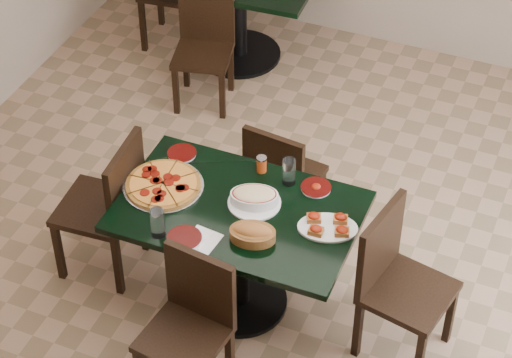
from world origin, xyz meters
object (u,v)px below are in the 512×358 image
at_px(chair_far, 281,175).
at_px(bruschetta_platter, 328,226).
at_px(chair_right, 396,276).
at_px(main_table, 239,233).
at_px(bread_basket, 253,233).
at_px(back_chair_near, 205,41).
at_px(pepperoni_pizza, 163,185).
at_px(lasagna_casserole, 254,197).
at_px(chair_near, 191,319).
at_px(chair_left, 110,201).

xyz_separation_m(chair_far, bruschetta_platter, (0.50, -0.61, 0.31)).
bearing_deg(chair_right, main_table, 105.60).
xyz_separation_m(chair_right, bread_basket, (-0.72, -0.25, 0.27)).
bearing_deg(back_chair_near, pepperoni_pizza, -85.11).
xyz_separation_m(back_chair_near, lasagna_casserole, (1.10, -1.70, 0.32)).
relative_size(chair_near, chair_right, 0.93).
xyz_separation_m(pepperoni_pizza, bruschetta_platter, (0.94, 0.04, 0.01)).
relative_size(main_table, pepperoni_pizza, 2.91).
height_order(main_table, lasagna_casserole, lasagna_casserole).
relative_size(chair_far, chair_left, 0.89).
bearing_deg(bread_basket, chair_far, 88.28).
xyz_separation_m(chair_near, pepperoni_pizza, (-0.44, 0.59, 0.29)).
distance_m(chair_left, bruschetta_platter, 1.32).
relative_size(pepperoni_pizza, bruschetta_platter, 1.20).
height_order(chair_near, bread_basket, chair_near).
bearing_deg(main_table, bread_basket, -49.01).
distance_m(pepperoni_pizza, bread_basket, 0.64).
relative_size(chair_far, bread_basket, 3.04).
bearing_deg(bruschetta_platter, chair_near, -146.08).
height_order(chair_near, pepperoni_pizza, chair_near).
relative_size(back_chair_near, lasagna_casserole, 2.82).
height_order(chair_left, bread_basket, chair_left).
height_order(chair_right, lasagna_casserole, chair_right).
height_order(chair_far, pepperoni_pizza, chair_far).
bearing_deg(bread_basket, chair_right, 5.69).
distance_m(back_chair_near, bruschetta_platter, 2.33).
height_order(main_table, bread_basket, bread_basket).
distance_m(chair_near, chair_right, 1.11).
bearing_deg(back_chair_near, chair_right, -55.15).
bearing_deg(chair_right, chair_far, 68.11).
height_order(chair_left, back_chair_near, chair_left).
xyz_separation_m(chair_far, chair_near, (-0.00, -1.24, 0.02)).
xyz_separation_m(chair_left, bread_basket, (0.96, -0.17, 0.26)).
distance_m(chair_left, pepperoni_pizza, 0.42).
height_order(back_chair_near, bread_basket, same).
xyz_separation_m(chair_near, chair_left, (-0.79, 0.58, 0.05)).
relative_size(chair_far, bruschetta_platter, 2.25).
xyz_separation_m(chair_far, pepperoni_pizza, (-0.44, -0.65, 0.30)).
bearing_deg(main_table, lasagna_casserole, 48.78).
xyz_separation_m(chair_right, lasagna_casserole, (-0.82, 0.01, 0.28)).
bearing_deg(bread_basket, bruschetta_platter, 20.32).
relative_size(main_table, back_chair_near, 1.54).
xyz_separation_m(back_chair_near, bread_basket, (1.20, -1.95, 0.32)).
bearing_deg(bruschetta_platter, chair_left, 164.85).
bearing_deg(pepperoni_pizza, chair_far, 55.65).
distance_m(main_table, chair_near, 0.60).
bearing_deg(chair_near, lasagna_casserole, 90.77).
distance_m(chair_near, bread_basket, 0.54).
bearing_deg(main_table, bruschetta_platter, 4.30).
xyz_separation_m(main_table, pepperoni_pizza, (-0.45, 0.00, 0.20)).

